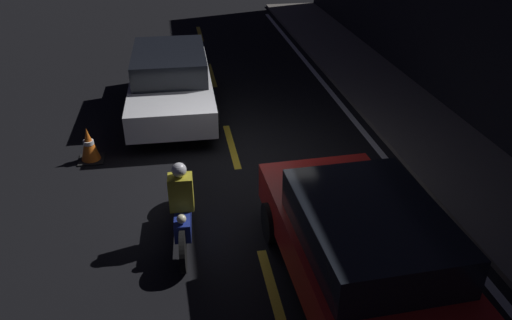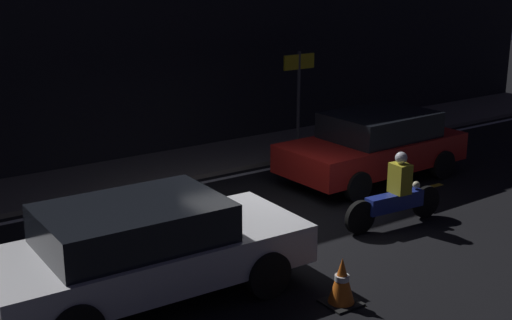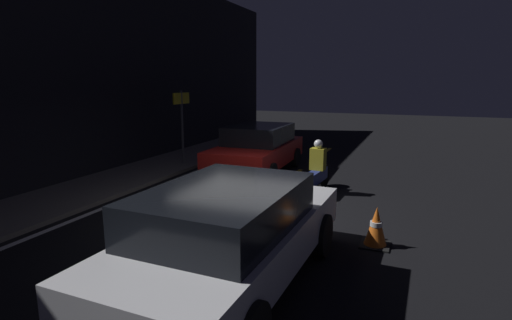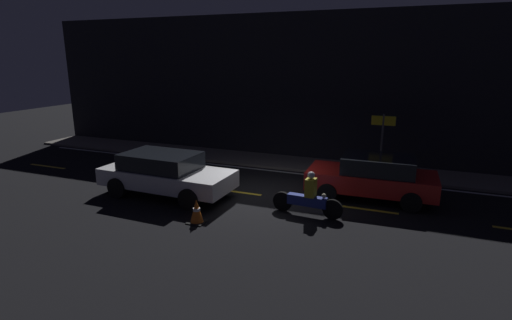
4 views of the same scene
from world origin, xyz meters
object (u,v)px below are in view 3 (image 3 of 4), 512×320
(taxi_red, at_px, (257,148))
(traffic_cone_near, at_px, (376,227))
(motorcycle, at_px, (316,172))
(shop_sign, at_px, (182,113))
(sedan_white, at_px, (231,232))

(taxi_red, relative_size, traffic_cone_near, 5.98)
(motorcycle, xyz_separation_m, shop_sign, (1.64, 4.96, 1.23))
(sedan_white, distance_m, taxi_red, 7.02)
(taxi_red, xyz_separation_m, motorcycle, (-1.64, -2.27, -0.22))
(traffic_cone_near, bearing_deg, shop_sign, 56.47)
(sedan_white, bearing_deg, shop_sign, 38.28)
(motorcycle, xyz_separation_m, traffic_cone_near, (-2.80, -1.74, -0.21))
(motorcycle, bearing_deg, taxi_red, 57.73)
(motorcycle, bearing_deg, sedan_white, -175.98)
(shop_sign, bearing_deg, motorcycle, -108.31)
(traffic_cone_near, height_order, shop_sign, shop_sign)
(taxi_red, height_order, shop_sign, shop_sign)
(traffic_cone_near, xyz_separation_m, shop_sign, (4.44, 6.70, 1.44))
(traffic_cone_near, distance_m, shop_sign, 8.17)
(sedan_white, xyz_separation_m, traffic_cone_near, (2.20, -1.71, -0.45))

